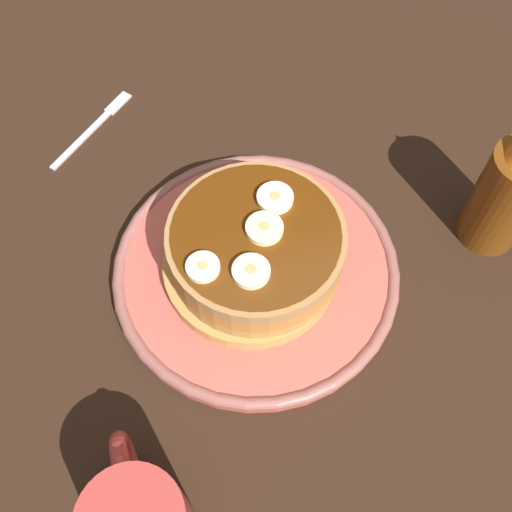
# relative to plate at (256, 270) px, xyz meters

# --- Properties ---
(ground_plane) EXTENTS (1.40, 1.40, 0.03)m
(ground_plane) POSITION_rel_plate_xyz_m (0.00, 0.00, -0.03)
(ground_plane) COLOR black
(plate) EXTENTS (0.27, 0.27, 0.02)m
(plate) POSITION_rel_plate_xyz_m (0.00, 0.00, 0.00)
(plate) COLOR #CC594C
(plate) RESTS_ON ground_plane
(pancake_stack) EXTENTS (0.16, 0.17, 0.06)m
(pancake_stack) POSITION_rel_plate_xyz_m (0.00, 0.00, 0.04)
(pancake_stack) COLOR tan
(pancake_stack) RESTS_ON plate
(banana_slice_0) EXTENTS (0.03, 0.03, 0.01)m
(banana_slice_0) POSITION_rel_plate_xyz_m (0.00, -0.01, 0.07)
(banana_slice_0) COLOR #F5F2B5
(banana_slice_0) RESTS_ON pancake_stack
(banana_slice_1) EXTENTS (0.03, 0.03, 0.01)m
(banana_slice_1) POSITION_rel_plate_xyz_m (-0.04, 0.02, 0.07)
(banana_slice_1) COLOR #F2F1BB
(banana_slice_1) RESTS_ON pancake_stack
(banana_slice_2) EXTENTS (0.03, 0.03, 0.01)m
(banana_slice_2) POSITION_rel_plate_xyz_m (0.03, -0.03, 0.07)
(banana_slice_2) COLOR #F7F4C4
(banana_slice_2) RESTS_ON pancake_stack
(banana_slice_3) EXTENTS (0.03, 0.03, 0.01)m
(banana_slice_3) POSITION_rel_plate_xyz_m (-0.02, 0.05, 0.07)
(banana_slice_3) COLOR #F1EBC4
(banana_slice_3) RESTS_ON pancake_stack
(fork) EXTENTS (0.09, 0.11, 0.01)m
(fork) POSITION_rel_plate_xyz_m (0.24, 0.11, -0.01)
(fork) COLOR silver
(fork) RESTS_ON ground_plane
(syrup_bottle) EXTENTS (0.06, 0.06, 0.15)m
(syrup_bottle) POSITION_rel_plate_xyz_m (-0.03, -0.23, 0.06)
(syrup_bottle) COLOR brown
(syrup_bottle) RESTS_ON ground_plane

